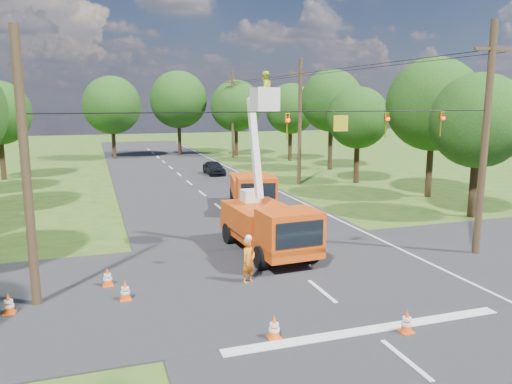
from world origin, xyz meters
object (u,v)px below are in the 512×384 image
object	(u,v)px
traffic_cone_2	(292,228)
traffic_cone_4	(125,291)
pole_right_far	(233,114)
tree_right_a	(478,121)
tree_right_e	(291,109)
tree_far_c	(236,106)
traffic_cone_7	(264,193)
traffic_cone_5	(108,277)
second_truck	(253,190)
tree_right_b	(433,105)
distant_car	(214,168)
traffic_cone_6	(9,304)
tree_far_a	(112,105)
ground_worker	(249,261)
pole_right_mid	(300,121)
tree_far_b	(178,100)
tree_right_c	(358,118)
bucket_truck	(269,217)
tree_right_d	(332,101)
pole_left	(26,171)
traffic_cone_0	(274,327)
traffic_cone_3	(282,216)
traffic_cone_1	(407,321)
pole_right_near	(485,139)

from	to	relation	value
traffic_cone_2	traffic_cone_4	distance (m)	10.55
pole_right_far	tree_right_a	world-z (taller)	pole_right_far
tree_right_e	tree_far_c	size ratio (longest dim) A/B	0.94
traffic_cone_4	traffic_cone_7	xyz separation A→B (m)	(10.45, 15.72, 0.00)
traffic_cone_4	tree_right_a	world-z (taller)	tree_right_a
tree_right_e	traffic_cone_5	bearing A→B (deg)	-121.68
second_truck	tree_right_b	world-z (taller)	tree_right_b
distant_car	traffic_cone_6	distance (m)	30.74
tree_right_a	tree_far_a	distance (m)	41.37
ground_worker	tree_far_a	xyz separation A→B (m)	(-2.82, 43.26, 5.34)
pole_right_mid	tree_far_b	world-z (taller)	tree_far_b
traffic_cone_2	tree_right_c	size ratio (longest dim) A/B	0.09
pole_right_mid	tree_right_e	distance (m)	15.92
traffic_cone_4	tree_right_b	distance (m)	25.78
traffic_cone_6	tree_right_b	size ratio (longest dim) A/B	0.07
distant_car	tree_far_b	size ratio (longest dim) A/B	0.36
bucket_truck	traffic_cone_4	size ratio (longest dim) A/B	11.18
traffic_cone_2	tree_right_e	xyz separation A→B (m)	(11.87, 29.47, 5.45)
traffic_cone_6	tree_right_d	size ratio (longest dim) A/B	0.07
tree_far_b	pole_left	bearing A→B (deg)	-105.52
pole_right_far	pole_left	world-z (taller)	pole_right_far
second_truck	traffic_cone_7	xyz separation A→B (m)	(1.85, 3.16, -0.86)
tree_right_a	tree_right_d	distance (m)	21.07
distant_car	traffic_cone_5	distance (m)	28.10
traffic_cone_0	tree_far_a	bearing A→B (deg)	92.60
traffic_cone_0	traffic_cone_3	world-z (taller)	same
tree_far_b	tree_far_a	bearing A→B (deg)	-165.96
tree_right_e	tree_right_d	bearing A→B (deg)	-82.87
bucket_truck	tree_right_d	xyz separation A→B (m)	(15.07, 24.11, 5.02)
tree_right_b	tree_right_e	size ratio (longest dim) A/B	1.12
tree_far_a	tree_far_b	world-z (taller)	tree_far_b
traffic_cone_1	pole_right_mid	distance (m)	27.13
traffic_cone_2	bucket_truck	bearing A→B (deg)	-129.77
pole_right_near	tree_right_e	world-z (taller)	pole_right_near
second_truck	traffic_cone_7	distance (m)	3.75
tree_right_c	bucket_truck	bearing A→B (deg)	-129.88
bucket_truck	traffic_cone_3	xyz separation A→B (m)	(2.72, 5.27, -1.30)
tree_right_c	tree_right_d	size ratio (longest dim) A/B	0.81
pole_right_mid	tree_right_c	size ratio (longest dim) A/B	1.28
traffic_cone_3	traffic_cone_7	world-z (taller)	same
traffic_cone_4	traffic_cone_6	xyz separation A→B (m)	(-3.59, 0.01, 0.00)
tree_far_a	traffic_cone_4	bearing A→B (deg)	-92.19
second_truck	traffic_cone_2	distance (m)	6.52
traffic_cone_0	pole_right_near	world-z (taller)	pole_right_near
tree_far_a	bucket_truck	bearing A→B (deg)	-83.27
traffic_cone_5	pole_left	bearing A→B (deg)	-157.03
tree_far_b	traffic_cone_1	bearing A→B (deg)	-92.29
traffic_cone_3	tree_right_a	xyz separation A→B (m)	(11.05, -2.16, 5.20)
traffic_cone_0	tree_right_d	bearing A→B (deg)	60.96
distant_car	pole_right_near	bearing A→B (deg)	-80.52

